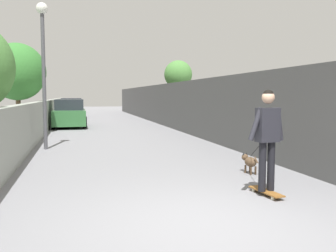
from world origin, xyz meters
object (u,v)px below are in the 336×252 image
Objects in this scene: skateboard at (266,192)px; car_far at (72,109)px; tree_right_far at (178,75)px; dog at (250,161)px; tree_left_distant at (17,72)px; car_near at (70,114)px; lamp_post at (43,51)px; person_skateboarder at (267,132)px.

skateboard is 0.20× the size of car_far.
tree_right_far is 2.04× the size of dog.
tree_right_far is at bearing -56.81° from tree_left_distant.
dog is 22.36m from car_far.
tree_right_far reaches higher than car_near.
tree_right_far is 10.96m from tree_left_distant.
car_far is (5.74, 7.01, -2.37)m from tree_right_far.
lamp_post reaches higher than dog.
car_far is (8.39, 0.00, 0.00)m from car_near.
person_skateboarder is at bearing -154.22° from tree_left_distant.
tree_left_distant is 12.12m from car_far.
dog is (-16.23, 2.86, -2.80)m from tree_right_far.
lamp_post reaches higher than skateboard.
car_near is (15.30, 3.61, -0.41)m from person_skateboarder.
person_skateboarder reaches higher than skateboard.
lamp_post reaches higher than tree_right_far.
lamp_post is at bearing 32.02° from person_skateboarder.
car_near is (15.30, 3.61, 0.65)m from skateboard.
car_far is at bearing 8.67° from skateboard.
tree_left_distant is at bearing 123.19° from tree_right_far.
lamp_post reaches higher than car_far.
skateboard is at bearing 162.47° from dog.
skateboard is 0.41× the size of dog.
car_far is at bearing 0.00° from car_near.
lamp_post reaches higher than tree_left_distant.
tree_left_distant reaches higher than dog.
car_far is at bearing 10.70° from dog.
dog reaches higher than skateboard.
dog is (1.72, -0.54, -0.85)m from person_skateboarder.
person_skateboarder is (-6.73, -4.21, -2.05)m from lamp_post.
car_near is (8.57, -0.60, -2.45)m from lamp_post.
dog is at bearing -136.53° from lamp_post.
car_far is at bearing -10.42° from tree_left_distant.
car_near is at bearing 180.00° from car_far.
tree_right_far reaches higher than dog.
tree_right_far reaches higher than person_skateboarder.
lamp_post is 1.18× the size of car_near.
dog is 0.48× the size of car_far.
lamp_post is at bearing 145.83° from tree_right_far.
car_near is at bearing 13.28° from person_skateboarder.
dog is (1.72, -0.54, 0.21)m from skateboard.
lamp_post is (-5.21, -1.56, 0.37)m from tree_left_distant.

